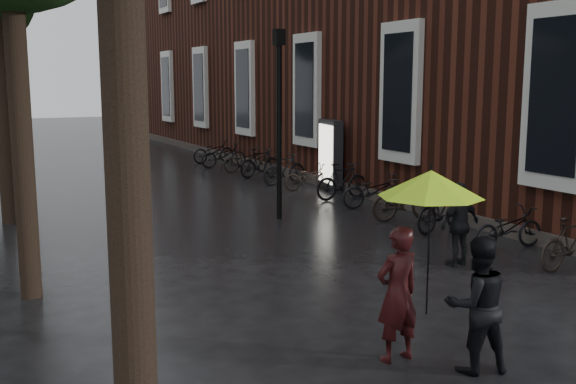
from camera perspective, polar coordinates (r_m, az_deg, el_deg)
brick_building at (r=28.08m, az=6.95°, el=14.84°), size 10.20×33.20×12.00m
person_burgundy at (r=8.13m, az=9.25°, el=-8.51°), size 0.62×0.42×1.64m
person_black at (r=8.05m, az=15.69°, el=-9.17°), size 0.90×0.79×1.58m
lime_umbrella at (r=7.80m, az=12.00°, el=0.69°), size 1.21×1.21×1.78m
pedestrian_walking at (r=12.49m, az=14.33°, el=-2.65°), size 0.92×0.45×1.52m
parked_bicycles at (r=20.13m, az=2.09°, el=1.33°), size 2.22×18.20×1.04m
ad_lightbox at (r=20.51m, az=3.57°, el=3.15°), size 0.32×1.42×2.14m
lamp_post at (r=16.03m, az=-0.76°, el=7.33°), size 0.23×0.23×4.49m
cycle_sign at (r=21.73m, az=-21.03°, el=4.28°), size 0.13×0.44×2.42m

